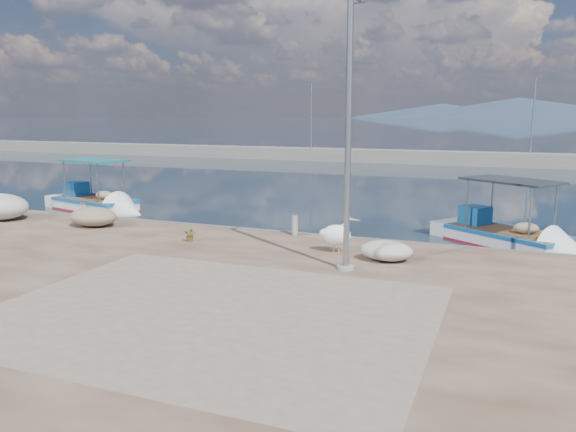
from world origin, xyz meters
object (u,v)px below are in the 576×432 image
(boat_right, at_px, (506,240))
(pelican, at_px, (337,235))
(boat_left, at_px, (95,205))
(bollard_near, at_px, (295,223))
(lamp_post, at_px, (348,143))

(boat_right, bearing_deg, pelican, -97.85)
(boat_left, relative_size, boat_right, 1.08)
(boat_right, height_order, bollard_near, boat_right)
(lamp_post, height_order, bollard_near, lamp_post)
(pelican, bearing_deg, boat_right, 43.49)
(boat_left, height_order, lamp_post, lamp_post)
(lamp_post, bearing_deg, bollard_near, 128.90)
(boat_left, height_order, bollard_near, boat_left)
(boat_left, distance_m, pelican, 14.96)
(boat_left, bearing_deg, pelican, -8.67)
(boat_left, xyz_separation_m, lamp_post, (14.56, -7.36, 3.58))
(boat_right, distance_m, pelican, 6.89)
(boat_left, relative_size, bollard_near, 7.71)
(pelican, bearing_deg, lamp_post, -69.48)
(boat_right, xyz_separation_m, lamp_post, (-3.87, -6.70, 3.59))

